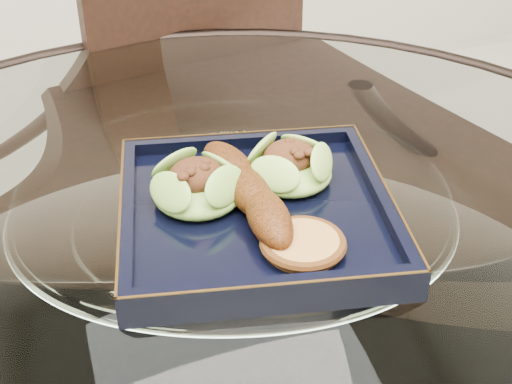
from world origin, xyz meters
name	(u,v)px	position (x,y,z in m)	size (l,w,h in m)	color
dining_table	(236,349)	(0.00, 0.00, 0.60)	(1.13, 1.13, 0.77)	white
dining_chair	(234,172)	(0.14, 0.46, 0.54)	(0.48, 0.48, 0.96)	black
navy_plate	(256,217)	(0.03, 0.01, 0.77)	(0.27, 0.27, 0.02)	black
lettuce_wrap_left	(198,188)	(-0.03, 0.04, 0.80)	(0.09, 0.09, 0.03)	#589029
lettuce_wrap_right	(290,168)	(0.08, 0.04, 0.80)	(0.09, 0.09, 0.03)	#71A32F
roasted_plantain	(248,190)	(0.02, 0.01, 0.80)	(0.19, 0.04, 0.04)	#662E0A
crumb_patty	(303,245)	(0.04, -0.07, 0.79)	(0.07, 0.07, 0.01)	#CB8543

